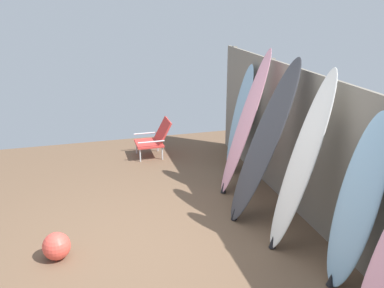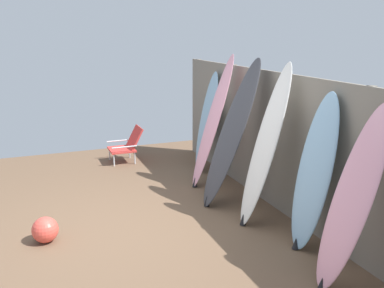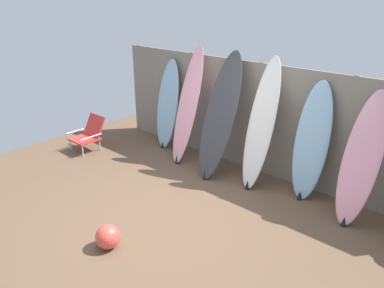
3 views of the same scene
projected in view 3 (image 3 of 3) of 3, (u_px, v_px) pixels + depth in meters
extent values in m
plane|color=brown|center=(171.00, 217.00, 5.03)|extent=(7.68, 7.68, 0.00)
cube|color=gray|center=(257.00, 118.00, 6.06)|extent=(6.08, 0.04, 1.80)
cylinder|color=#6C655B|center=(142.00, 89.00, 7.87)|extent=(0.10, 0.10, 1.80)
cylinder|color=#6C655B|center=(193.00, 102.00, 6.98)|extent=(0.10, 0.10, 1.80)
cylinder|color=#6C655B|center=(258.00, 118.00, 6.09)|extent=(0.10, 0.10, 1.80)
cylinder|color=#6C655B|center=(347.00, 140.00, 5.20)|extent=(0.10, 0.10, 1.80)
ellipsoid|color=#8CB7D6|center=(168.00, 104.00, 7.03)|extent=(0.53, 0.38, 1.67)
cone|color=black|center=(163.00, 145.00, 7.22)|extent=(0.08, 0.08, 0.11)
ellipsoid|color=pink|center=(188.00, 106.00, 6.40)|extent=(0.45, 0.69, 1.99)
cone|color=black|center=(177.00, 159.00, 6.55)|extent=(0.08, 0.08, 0.15)
ellipsoid|color=#38383D|center=(220.00, 116.00, 5.90)|extent=(0.56, 0.82, 1.98)
cone|color=black|center=(205.00, 175.00, 6.00)|extent=(0.08, 0.08, 0.15)
ellipsoid|color=white|center=(261.00, 124.00, 5.54)|extent=(0.43, 0.63, 1.97)
cone|color=black|center=(247.00, 185.00, 5.70)|extent=(0.08, 0.08, 0.14)
ellipsoid|color=#8CB7D6|center=(312.00, 142.00, 5.24)|extent=(0.51, 0.44, 1.72)
cone|color=black|center=(300.00, 195.00, 5.42)|extent=(0.08, 0.08, 0.13)
ellipsoid|color=pink|center=(362.00, 159.00, 4.69)|extent=(0.49, 0.62, 1.72)
cone|color=black|center=(344.00, 221.00, 4.81)|extent=(0.08, 0.08, 0.12)
cylinder|color=silver|center=(71.00, 145.00, 7.08)|extent=(0.02, 0.02, 0.22)
cylinder|color=silver|center=(83.00, 151.00, 6.83)|extent=(0.02, 0.02, 0.22)
cylinder|color=silver|center=(88.00, 140.00, 7.33)|extent=(0.02, 0.02, 0.22)
cylinder|color=silver|center=(100.00, 145.00, 7.08)|extent=(0.02, 0.02, 0.22)
cube|color=red|center=(84.00, 139.00, 7.03)|extent=(0.48, 0.44, 0.03)
cube|color=red|center=(94.00, 126.00, 7.13)|extent=(0.46, 0.24, 0.41)
cylinder|color=silver|center=(77.00, 131.00, 7.14)|extent=(0.02, 0.44, 0.02)
cylinder|color=silver|center=(91.00, 137.00, 6.84)|extent=(0.02, 0.44, 0.02)
sphere|color=#E54C3F|center=(108.00, 237.00, 4.39)|extent=(0.29, 0.29, 0.29)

